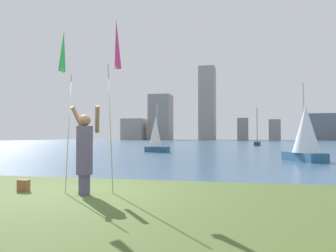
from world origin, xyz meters
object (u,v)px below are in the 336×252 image
(person, at_px, (85,151))
(sailboat_2, at_px, (257,143))
(kite_flag_left, at_px, (63,56))
(sailboat_4, at_px, (156,135))
(sailboat_1, at_px, (305,135))
(kite_flag_right, at_px, (117,48))
(bag, at_px, (24,186))

(person, distance_m, sailboat_2, 41.02)
(kite_flag_left, bearing_deg, person, 4.77)
(sailboat_4, bearing_deg, sailboat_1, -38.97)
(kite_flag_left, relative_size, sailboat_2, 0.72)
(kite_flag_left, distance_m, kite_flag_right, 1.20)
(kite_flag_left, distance_m, sailboat_2, 41.20)
(sailboat_1, distance_m, sailboat_4, 12.75)
(kite_flag_right, xyz_separation_m, sailboat_4, (-4.30, 19.17, -1.93))
(sailboat_1, distance_m, sailboat_2, 29.17)
(bag, bearing_deg, sailboat_4, 96.48)
(sailboat_2, bearing_deg, person, -95.92)
(bag, distance_m, sailboat_2, 41.10)
(person, relative_size, bag, 7.32)
(kite_flag_right, bearing_deg, kite_flag_left, -149.38)
(kite_flag_right, height_order, sailboat_2, sailboat_2)
(kite_flag_left, bearing_deg, kite_flag_right, 30.62)
(sailboat_1, relative_size, sailboat_4, 1.01)
(kite_flag_left, bearing_deg, sailboat_1, 60.57)
(kite_flag_left, xyz_separation_m, sailboat_2, (4.74, 40.83, -2.69))
(bag, bearing_deg, sailboat_2, 81.89)
(sailboat_1, relative_size, sailboat_2, 0.79)
(kite_flag_right, xyz_separation_m, sailboat_2, (3.73, 40.24, -2.94))
(person, height_order, kite_flag_left, kite_flag_left)
(bag, relative_size, sailboat_4, 0.07)
(kite_flag_right, distance_m, bag, 3.79)
(sailboat_1, bearing_deg, sailboat_2, 93.72)
(kite_flag_right, relative_size, sailboat_1, 1.01)
(kite_flag_right, height_order, sailboat_4, kite_flag_right)
(person, distance_m, bag, 1.77)
(person, xyz_separation_m, sailboat_2, (4.23, 40.79, -0.61))
(kite_flag_left, height_order, sailboat_4, sailboat_4)
(bag, xyz_separation_m, sailboat_2, (5.80, 40.68, 0.20))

